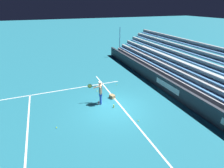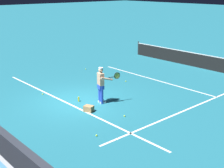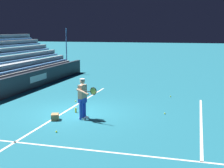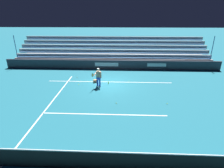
{
  "view_description": "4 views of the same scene",
  "coord_description": "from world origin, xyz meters",
  "px_view_note": "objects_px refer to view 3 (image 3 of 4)",
  "views": [
    {
      "loc": [
        -9.47,
        3.93,
        6.54
      ],
      "look_at": [
        1.03,
        -0.21,
        1.34
      ],
      "focal_mm": 28.0,
      "sensor_mm": 36.0,
      "label": 1
    },
    {
      "loc": [
        11.54,
        -8.01,
        5.24
      ],
      "look_at": [
        1.24,
        1.11,
        0.92
      ],
      "focal_mm": 50.0,
      "sensor_mm": 36.0,
      "label": 2
    },
    {
      "loc": [
        12.79,
        5.26,
        3.69
      ],
      "look_at": [
        0.44,
        1.84,
        1.47
      ],
      "focal_mm": 50.0,
      "sensor_mm": 36.0,
      "label": 3
    },
    {
      "loc": [
        -0.93,
        15.42,
        6.1
      ],
      "look_at": [
        -0.34,
        1.74,
        0.67
      ],
      "focal_mm": 28.0,
      "sensor_mm": 36.0,
      "label": 4
    }
  ],
  "objects_px": {
    "ball_box_cardboard": "(55,117)",
    "tennis_ball_near_player": "(170,96)",
    "tennis_ball_far_right": "(165,113)",
    "water_bottle": "(76,110)",
    "tennis_player": "(83,98)",
    "tennis_ball_stray_back": "(56,132)",
    "tennis_ball_by_box": "(76,101)"
  },
  "relations": [
    {
      "from": "tennis_player",
      "to": "tennis_ball_far_right",
      "type": "distance_m",
      "value": 3.74
    },
    {
      "from": "tennis_ball_near_player",
      "to": "tennis_player",
      "type": "bearing_deg",
      "value": -30.12
    },
    {
      "from": "ball_box_cardboard",
      "to": "tennis_ball_near_player",
      "type": "height_order",
      "value": "ball_box_cardboard"
    },
    {
      "from": "ball_box_cardboard",
      "to": "water_bottle",
      "type": "distance_m",
      "value": 1.37
    },
    {
      "from": "ball_box_cardboard",
      "to": "tennis_ball_stray_back",
      "type": "xyz_separation_m",
      "value": [
        1.48,
        0.76,
        -0.1
      ]
    },
    {
      "from": "tennis_ball_near_player",
      "to": "water_bottle",
      "type": "distance_m",
      "value": 5.95
    },
    {
      "from": "ball_box_cardboard",
      "to": "tennis_ball_far_right",
      "type": "height_order",
      "value": "ball_box_cardboard"
    },
    {
      "from": "tennis_ball_stray_back",
      "to": "tennis_ball_near_player",
      "type": "bearing_deg",
      "value": 154.66
    },
    {
      "from": "ball_box_cardboard",
      "to": "tennis_ball_by_box",
      "type": "relative_size",
      "value": 6.06
    },
    {
      "from": "tennis_player",
      "to": "tennis_ball_stray_back",
      "type": "relative_size",
      "value": 25.98
    },
    {
      "from": "tennis_player",
      "to": "tennis_ball_stray_back",
      "type": "bearing_deg",
      "value": -9.67
    },
    {
      "from": "tennis_ball_near_player",
      "to": "tennis_ball_far_right",
      "type": "bearing_deg",
      "value": 1.17
    },
    {
      "from": "tennis_player",
      "to": "water_bottle",
      "type": "xyz_separation_m",
      "value": [
        -0.88,
        -0.68,
        -0.78
      ]
    },
    {
      "from": "tennis_ball_far_right",
      "to": "tennis_ball_stray_back",
      "type": "relative_size",
      "value": 1.0
    },
    {
      "from": "tennis_ball_stray_back",
      "to": "tennis_player",
      "type": "bearing_deg",
      "value": 170.33
    },
    {
      "from": "ball_box_cardboard",
      "to": "water_bottle",
      "type": "bearing_deg",
      "value": 163.01
    },
    {
      "from": "tennis_ball_by_box",
      "to": "water_bottle",
      "type": "bearing_deg",
      "value": 22.36
    },
    {
      "from": "tennis_player",
      "to": "water_bottle",
      "type": "distance_m",
      "value": 1.36
    },
    {
      "from": "tennis_player",
      "to": "ball_box_cardboard",
      "type": "height_order",
      "value": "tennis_player"
    },
    {
      "from": "ball_box_cardboard",
      "to": "tennis_ball_near_player",
      "type": "distance_m",
      "value": 7.23
    },
    {
      "from": "tennis_player",
      "to": "tennis_ball_near_player",
      "type": "xyz_separation_m",
      "value": [
        -5.42,
        3.15,
        -0.86
      ]
    },
    {
      "from": "tennis_ball_stray_back",
      "to": "tennis_ball_far_right",
      "type": "bearing_deg",
      "value": 135.36
    },
    {
      "from": "tennis_ball_near_player",
      "to": "water_bottle",
      "type": "bearing_deg",
      "value": -40.11
    },
    {
      "from": "tennis_ball_near_player",
      "to": "tennis_ball_stray_back",
      "type": "distance_m",
      "value": 8.11
    },
    {
      "from": "ball_box_cardboard",
      "to": "water_bottle",
      "type": "relative_size",
      "value": 1.82
    },
    {
      "from": "ball_box_cardboard",
      "to": "tennis_ball_near_player",
      "type": "relative_size",
      "value": 6.06
    },
    {
      "from": "tennis_ball_near_player",
      "to": "tennis_ball_by_box",
      "type": "relative_size",
      "value": 1.0
    },
    {
      "from": "tennis_ball_far_right",
      "to": "water_bottle",
      "type": "xyz_separation_m",
      "value": [
        0.81,
        -3.91,
        0.08
      ]
    },
    {
      "from": "tennis_player",
      "to": "ball_box_cardboard",
      "type": "xyz_separation_m",
      "value": [
        0.43,
        -1.08,
        -0.76
      ]
    },
    {
      "from": "tennis_ball_far_right",
      "to": "water_bottle",
      "type": "height_order",
      "value": "water_bottle"
    },
    {
      "from": "tennis_ball_far_right",
      "to": "tennis_ball_stray_back",
      "type": "distance_m",
      "value": 5.05
    },
    {
      "from": "tennis_ball_by_box",
      "to": "tennis_player",
      "type": "bearing_deg",
      "value": 27.7
    }
  ]
}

